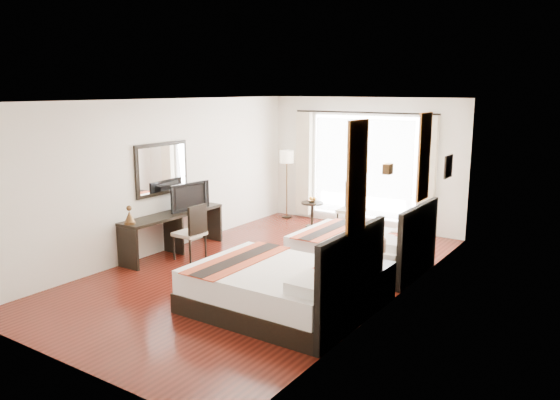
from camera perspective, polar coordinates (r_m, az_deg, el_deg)
The scene contains 29 objects.
floor at distance 9.14m, azimuth -1.64°, elevation -7.48°, with size 4.50×7.50×0.01m, color #39100A.
ceiling at distance 8.64m, azimuth -1.74°, elevation 10.32°, with size 4.50×7.50×0.02m, color white.
wall_headboard at distance 7.72m, azimuth 12.02°, elevation -0.48°, with size 0.01×7.50×2.80m, color silver.
wall_desk at distance 10.23m, azimuth -12.00°, elevation 2.45°, with size 0.01×7.50×2.80m, color silver.
wall_window at distance 11.99m, azimuth 8.76°, elevation 3.88°, with size 4.50×0.01×2.80m, color silver.
wall_entry at distance 6.20m, azimuth -22.23°, elevation -4.06°, with size 4.50×0.01×2.80m, color silver.
window_glass at distance 11.99m, azimuth 8.71°, elevation 3.40°, with size 2.40×0.02×2.20m, color white.
sheer_curtain at distance 11.94m, azimuth 8.59°, elevation 3.36°, with size 2.30×0.02×2.10m, color white.
drape_left at distance 12.59m, azimuth 2.52°, elevation 3.81°, with size 0.35×0.14×2.35m, color beige.
drape_right at distance 11.37m, azimuth 15.12°, elevation 2.58°, with size 0.35×0.14×2.35m, color beige.
art_panel_near at distance 6.52m, azimuth 8.06°, elevation 2.39°, with size 0.03×0.50×1.35m, color maroon.
art_panel_far at distance 8.67m, azimuth 14.83°, elevation 4.38°, with size 0.03×0.50×1.35m, color maroon.
wall_sconce at distance 7.46m, azimuth 11.19°, elevation 3.20°, with size 0.10×0.14×0.14m, color #473119.
mirror_frame at distance 10.14m, azimuth -12.24°, elevation 3.21°, with size 0.04×1.25×0.95m, color black.
mirror_glass at distance 10.12m, azimuth -12.15°, elevation 3.20°, with size 0.01×1.12×0.82m, color white.
bed_near at distance 7.46m, azimuth 0.15°, elevation -9.18°, with size 2.31×1.80×1.30m.
bed_far at distance 9.36m, azimuth 8.62°, elevation -5.13°, with size 2.11×1.64×1.19m.
nightstand at distance 7.93m, azimuth 9.65°, elevation -8.53°, with size 0.47×0.58×0.55m, color black.
table_lamp at distance 7.89m, azimuth 10.11°, elevation -4.89°, with size 0.25×0.25×0.39m.
vase at distance 7.72m, azimuth 9.12°, elevation -6.76°, with size 0.13×0.13×0.14m, color black.
console_desk at distance 10.21m, azimuth -11.06°, elevation -3.40°, with size 0.50×2.20×0.76m, color black.
television at distance 10.31m, azimuth -9.69°, elevation 0.42°, with size 0.90×0.12×0.52m, color black.
bronze_figurine at distance 9.43m, azimuth -15.45°, elevation -1.62°, with size 0.19×0.19×0.28m, color #473119, non-canonical shape.
desk_chair at distance 9.81m, azimuth -9.32°, elevation -4.40°, with size 0.47×0.47×1.00m.
floor_lamp at distance 12.59m, azimuth 0.71°, elevation 4.06°, with size 0.32×0.32×1.58m.
side_table at distance 11.94m, azimuth 3.38°, elevation -1.53°, with size 0.48×0.48×0.55m, color black.
fruit_bowl at distance 11.89m, azimuth 3.39°, elevation -0.11°, with size 0.19×0.19×0.05m, color #49261A.
window_chair at distance 11.44m, azimuth 7.47°, elevation -1.93°, with size 0.52×0.52×1.07m.
jute_rug at distance 11.34m, azimuth 6.39°, elevation -3.69°, with size 1.26×0.86×0.01m, color tan.
Camera 1 is at (5.01, -7.04, 2.98)m, focal length 35.00 mm.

